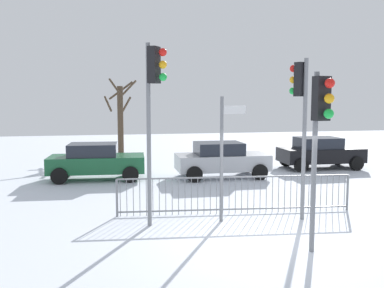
# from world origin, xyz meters

# --- Properties ---
(ground_plane) EXTENTS (60.00, 60.00, 0.00)m
(ground_plane) POSITION_xyz_m (0.00, 0.00, 0.00)
(ground_plane) COLOR silver
(traffic_light_rear_left) EXTENTS (0.35, 0.56, 3.82)m
(traffic_light_rear_left) POSITION_xyz_m (0.73, -1.13, 2.80)
(traffic_light_rear_left) COLOR slate
(traffic_light_rear_left) RESTS_ON ground
(traffic_light_mid_right) EXTENTS (0.50, 0.44, 4.64)m
(traffic_light_mid_right) POSITION_xyz_m (-2.42, 1.46, 3.40)
(traffic_light_mid_right) COLOR slate
(traffic_light_mid_right) RESTS_ON ground
(traffic_light_rear_right) EXTENTS (0.41, 0.53, 4.33)m
(traffic_light_rear_right) POSITION_xyz_m (1.53, 1.44, 3.17)
(traffic_light_rear_right) COLOR slate
(traffic_light_rear_right) RESTS_ON ground
(direction_sign_post) EXTENTS (0.76, 0.27, 3.32)m
(direction_sign_post) POSITION_xyz_m (-0.57, 1.56, 1.85)
(direction_sign_post) COLOR slate
(direction_sign_post) RESTS_ON ground
(pedestrian_guard_railing) EXTENTS (6.72, 0.69, 1.07)m
(pedestrian_guard_railing) POSITION_xyz_m (-0.01, 2.24, 0.55)
(pedestrian_guard_railing) COLOR slate
(pedestrian_guard_railing) RESTS_ON ground
(car_green_mid) EXTENTS (3.90, 2.12, 1.47)m
(car_green_mid) POSITION_xyz_m (-4.07, 8.26, 0.77)
(car_green_mid) COLOR #195933
(car_green_mid) RESTS_ON ground
(car_silver_far) EXTENTS (3.81, 1.94, 1.47)m
(car_silver_far) POSITION_xyz_m (1.05, 7.73, 0.77)
(car_silver_far) COLOR #B2B5BA
(car_silver_far) RESTS_ON ground
(car_black_trailing) EXTENTS (3.82, 1.96, 1.47)m
(car_black_trailing) POSITION_xyz_m (6.20, 9.02, 0.77)
(car_black_trailing) COLOR black
(car_black_trailing) RESTS_ON ground
(bare_tree_left) EXTENTS (1.99, 1.96, 4.50)m
(bare_tree_left) POSITION_xyz_m (-2.85, 16.73, 2.30)
(bare_tree_left) COLOR #473828
(bare_tree_left) RESTS_ON ground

